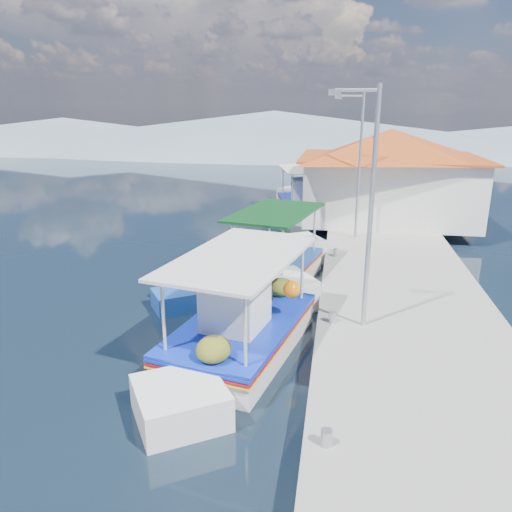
# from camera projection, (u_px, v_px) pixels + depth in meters

# --- Properties ---
(ground) EXTENTS (160.00, 160.00, 0.00)m
(ground) POSITION_uv_depth(u_px,v_px,m) (171.00, 364.00, 11.94)
(ground) COLOR black
(ground) RESTS_ON ground
(quay) EXTENTS (5.00, 44.00, 0.50)m
(quay) POSITION_uv_depth(u_px,v_px,m) (397.00, 284.00, 16.57)
(quay) COLOR gray
(quay) RESTS_ON ground
(bollards) EXTENTS (0.20, 17.20, 0.30)m
(bollards) POSITION_uv_depth(u_px,v_px,m) (335.00, 276.00, 16.08)
(bollards) COLOR #A5A8AD
(bollards) RESTS_ON quay
(main_caique) EXTENTS (3.69, 8.47, 2.85)m
(main_caique) POSITION_uv_depth(u_px,v_px,m) (241.00, 329.00, 12.54)
(main_caique) COLOR white
(main_caique) RESTS_ON ground
(caique_green_canopy) EXTENTS (3.40, 7.44, 2.86)m
(caique_green_canopy) POSITION_uv_depth(u_px,v_px,m) (275.00, 270.00, 17.37)
(caique_green_canopy) COLOR white
(caique_green_canopy) RESTS_ON ground
(caique_blue_hull) EXTENTS (2.37, 5.60, 1.01)m
(caique_blue_hull) POSITION_uv_depth(u_px,v_px,m) (203.00, 279.00, 16.91)
(caique_blue_hull) COLOR #1A4A9E
(caique_blue_hull) RESTS_ON ground
(caique_far) EXTENTS (3.68, 7.87, 2.84)m
(caique_far) POSITION_uv_depth(u_px,v_px,m) (303.00, 204.00, 28.43)
(caique_far) COLOR white
(caique_far) RESTS_ON ground
(harbor_building) EXTENTS (10.49, 10.49, 4.40)m
(harbor_building) POSITION_uv_depth(u_px,v_px,m) (389.00, 173.00, 24.26)
(harbor_building) COLOR silver
(harbor_building) RESTS_ON quay
(lamp_post_near) EXTENTS (1.21, 0.14, 6.00)m
(lamp_post_near) POSITION_uv_depth(u_px,v_px,m) (368.00, 198.00, 11.96)
(lamp_post_near) COLOR #A5A8AD
(lamp_post_near) RESTS_ON quay
(lamp_post_far) EXTENTS (1.21, 0.14, 6.00)m
(lamp_post_far) POSITION_uv_depth(u_px,v_px,m) (358.00, 159.00, 20.44)
(lamp_post_far) COLOR #A5A8AD
(lamp_post_far) RESTS_ON quay
(mountain_ridge) EXTENTS (171.40, 96.00, 5.50)m
(mountain_ridge) POSITION_uv_depth(u_px,v_px,m) (363.00, 136.00, 63.03)
(mountain_ridge) COLOR gray
(mountain_ridge) RESTS_ON ground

